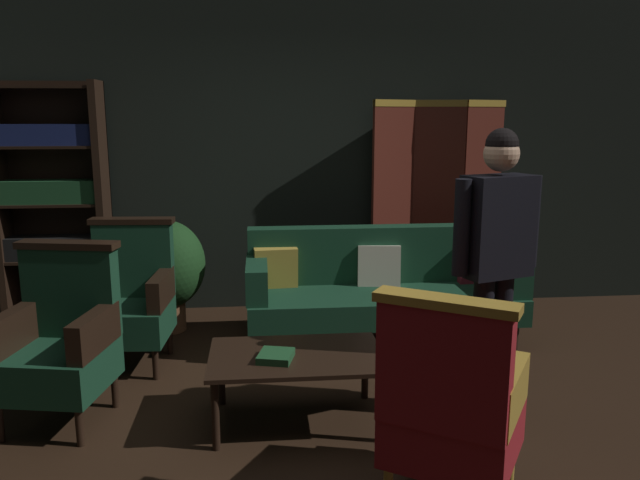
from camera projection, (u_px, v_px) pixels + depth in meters
ground_plane at (333, 430)px, 3.57m from camera, size 10.00×10.00×0.00m
back_wall at (303, 156)px, 5.68m from camera, size 7.20×0.10×2.80m
folding_screen at (438, 202)px, 5.72m from camera, size 1.29×0.30×1.90m
bookshelf at (53, 200)px, 5.30m from camera, size 0.90×0.32×2.05m
velvet_couch at (381, 284)px, 4.95m from camera, size 2.12×0.78×0.88m
coffee_table at (296, 362)px, 3.59m from camera, size 1.00×0.64×0.42m
armchair_gilt_accent at (451, 406)px, 2.80m from camera, size 0.80×0.80×1.04m
armchair_wing_left at (61, 340)px, 3.62m from camera, size 0.68×0.67×1.04m
armchair_wing_right at (130, 298)px, 4.44m from camera, size 0.62×0.61×1.04m
standing_figure at (496, 248)px, 3.57m from camera, size 0.56×0.33×1.70m
potted_plant at (166, 268)px, 5.12m from camera, size 0.63×0.63×0.93m
book_green_cloth at (276, 356)px, 3.50m from camera, size 0.23×0.24×0.04m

